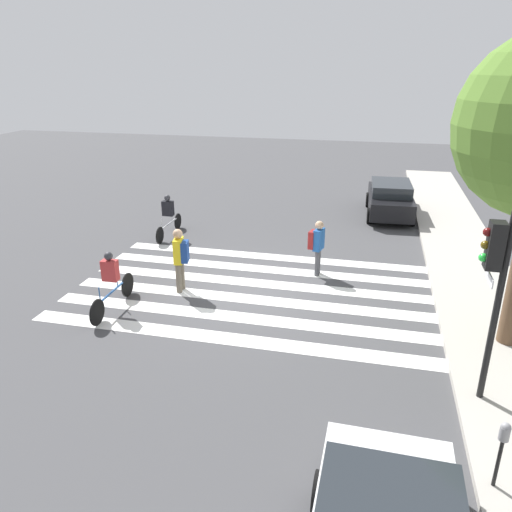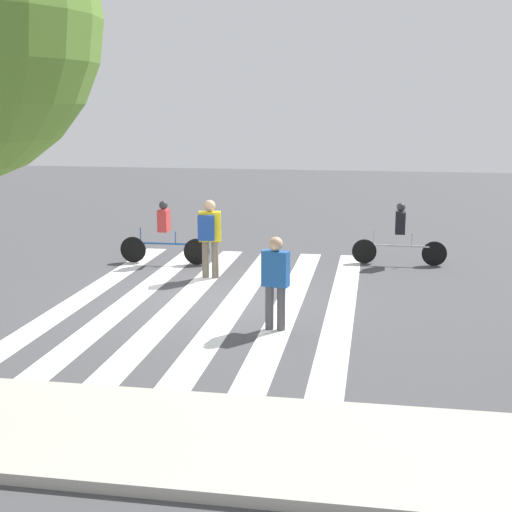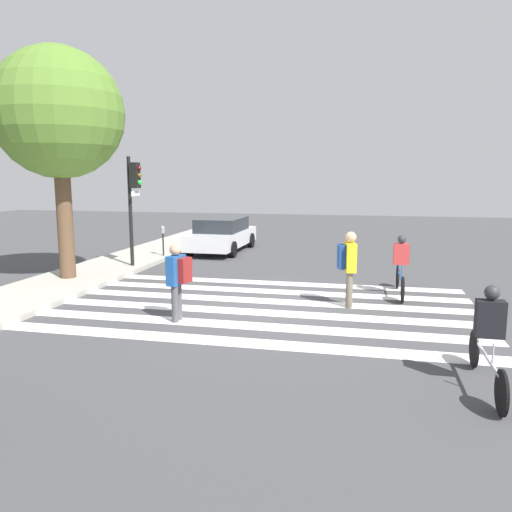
% 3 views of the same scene
% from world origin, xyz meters
% --- Properties ---
extents(ground_plane, '(60.00, 60.00, 0.00)m').
position_xyz_m(ground_plane, '(0.00, 0.00, 0.00)').
color(ground_plane, '#444447').
extents(sidewalk_curb, '(36.00, 2.50, 0.14)m').
position_xyz_m(sidewalk_curb, '(0.00, 6.25, 0.07)').
color(sidewalk_curb, '#ADA89E').
rests_on(sidewalk_curb, ground_plane).
extents(crosswalk_stripes, '(5.97, 10.00, 0.01)m').
position_xyz_m(crosswalk_stripes, '(-0.00, 0.00, 0.00)').
color(crosswalk_stripes, white).
rests_on(crosswalk_stripes, ground_plane).
extents(traffic_light, '(0.60, 0.50, 3.80)m').
position_xyz_m(traffic_light, '(3.87, 5.30, 2.66)').
color(traffic_light, black).
rests_on(traffic_light, ground_plane).
extents(parking_meter, '(0.15, 0.15, 1.29)m').
position_xyz_m(parking_meter, '(6.12, 5.25, 0.96)').
color(parking_meter, black).
rests_on(parking_meter, ground_plane).
extents(pedestrian_adult_tall_backpack, '(0.51, 0.46, 1.71)m').
position_xyz_m(pedestrian_adult_tall_backpack, '(-1.60, 1.65, 1.00)').
color(pedestrian_adult_tall_backpack, '#4C4C51').
rests_on(pedestrian_adult_tall_backpack, ground_plane).
extents(pedestrian_adult_yellow_jacket, '(0.55, 0.49, 1.84)m').
position_xyz_m(pedestrian_adult_yellow_jacket, '(0.46, -1.92, 1.08)').
color(pedestrian_adult_yellow_jacket, '#6B6051').
rests_on(pedestrian_adult_yellow_jacket, ground_plane).
extents(cyclist_mid_street, '(2.34, 0.40, 1.62)m').
position_xyz_m(cyclist_mid_street, '(1.96, -3.25, 0.87)').
color(cyclist_mid_street, black).
rests_on(cyclist_mid_street, ground_plane).
extents(cyclist_far_lane, '(2.37, 0.40, 1.58)m').
position_xyz_m(cyclist_far_lane, '(-3.94, -4.13, 0.86)').
color(cyclist_far_lane, black).
rests_on(cyclist_far_lane, ground_plane).
extents(car_parked_far_curb, '(4.17, 2.02, 1.43)m').
position_xyz_m(car_parked_far_curb, '(-8.63, 3.89, 0.74)').
color(car_parked_far_curb, black).
rests_on(car_parked_far_curb, ground_plane).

